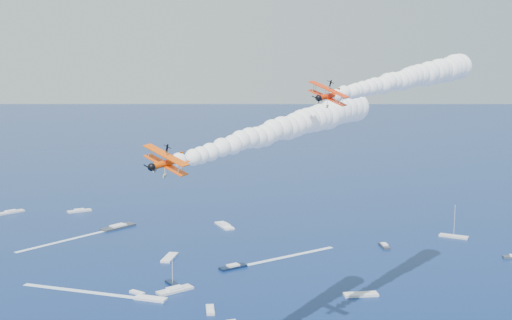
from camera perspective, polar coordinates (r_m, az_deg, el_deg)
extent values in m
cube|color=black|center=(214.15, -2.07, -9.55)|extent=(9.96, 6.60, 0.70)
cube|color=white|center=(189.86, -9.41, -12.14)|extent=(9.78, 7.04, 0.70)
cube|color=#2F353E|center=(269.40, -12.22, -5.87)|extent=(14.62, 13.14, 0.70)
cube|color=silver|center=(195.28, -7.26, -11.48)|extent=(11.56, 8.22, 0.70)
cube|color=white|center=(195.01, -10.59, -11.59)|extent=(4.67, 4.56, 0.70)
cube|color=silver|center=(192.94, 9.36, -11.78)|extent=(10.28, 3.79, 0.70)
cube|color=silver|center=(301.50, -15.53, -4.41)|extent=(11.06, 6.50, 0.70)
cube|color=silver|center=(261.19, 17.27, -6.54)|extent=(10.71, 9.35, 0.70)
cube|color=black|center=(200.72, -7.47, -10.91)|extent=(4.63, 7.09, 0.70)
cube|color=silver|center=(225.88, -7.75, -8.64)|extent=(6.80, 11.15, 0.70)
cube|color=#2C313B|center=(242.01, 11.41, -7.54)|extent=(2.96, 7.80, 0.70)
cube|color=silver|center=(180.10, -4.12, -13.23)|extent=(2.60, 6.97, 0.70)
cube|color=silver|center=(308.60, -21.07, -4.38)|extent=(11.65, 9.59, 0.70)
cube|color=white|center=(265.57, -2.85, -5.89)|extent=(7.03, 13.36, 0.70)
cube|color=white|center=(226.98, 3.10, -8.56)|extent=(35.65, 16.98, 0.04)
cube|color=white|center=(201.21, -15.58, -11.22)|extent=(34.65, 19.28, 0.04)
cube|color=white|center=(255.07, -16.99, -6.98)|extent=(30.75, 25.52, 0.04)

